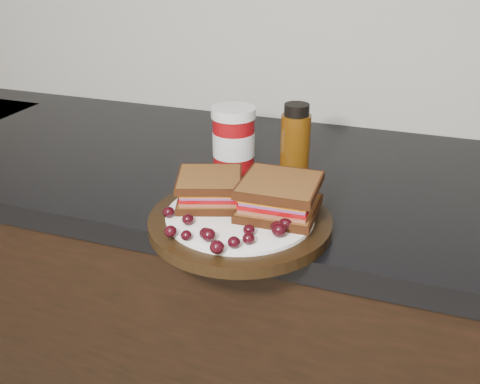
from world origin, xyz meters
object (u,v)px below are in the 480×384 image
Objects in this scene: condiment_jar at (234,139)px; plate at (240,222)px; oil_bottle at (295,144)px; sandwich_left at (210,189)px.

plate is at bearing -67.38° from condiment_jar.
oil_bottle reaches higher than plate.
condiment_jar is at bearing 171.49° from oil_bottle.
plate is at bearing -38.52° from sandwich_left.
oil_bottle is at bearing -8.51° from condiment_jar.
condiment_jar is (-0.03, 0.19, 0.01)m from sandwich_left.
oil_bottle reaches higher than sandwich_left.
oil_bottle is at bearing 42.52° from sandwich_left.
oil_bottle is (0.09, 0.17, 0.03)m from sandwich_left.
condiment_jar is at bearing 79.86° from sandwich_left.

